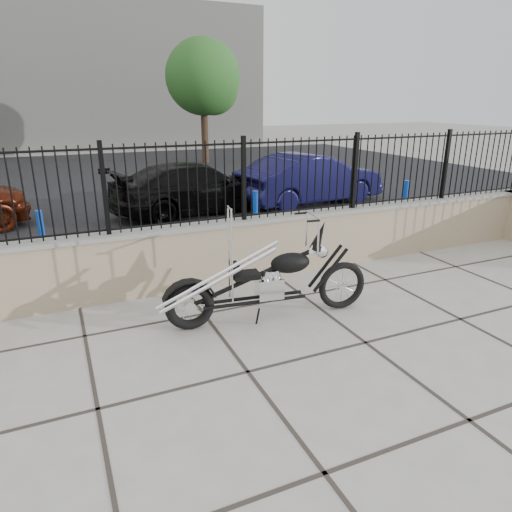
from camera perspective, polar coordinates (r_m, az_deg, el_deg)
The scene contains 12 objects.
ground_plane at distance 4.92m, azimuth -1.02°, elevation -14.29°, with size 90.00×90.00×0.00m, color #99968E.
parking_lot at distance 16.60m, azimuth -18.29°, elevation 8.57°, with size 30.00×30.00×0.00m, color black.
retaining_wall at distance 6.86m, azimuth -9.20°, elevation -0.19°, with size 14.00×0.36×0.96m, color gray.
iron_fence at distance 6.59m, azimuth -9.70°, elevation 8.72°, with size 14.00×0.08×1.20m, color black.
background_building at distance 30.37m, azimuth -22.28°, elevation 20.01°, with size 22.00×6.00×8.00m, color beige.
chopper_motorcycle at distance 5.69m, azimuth 1.22°, elevation -0.89°, with size 2.56×0.45×1.54m, color black, non-canonical shape.
car_black at distance 11.61m, azimuth -7.58°, elevation 8.43°, with size 1.75×4.30×1.25m, color black.
car_blue at distance 12.60m, azimuth 6.84°, elevation 9.54°, with size 1.44×4.13×1.36m, color #0F0F38.
bollard_a at distance 8.78m, azimuth -25.16°, elevation 2.29°, with size 0.11×0.11×0.91m, color #0C43BF.
bollard_b at distance 9.49m, azimuth -0.08°, elevation 5.34°, with size 0.11×0.11×0.95m, color #0A46A3.
bollard_c at distance 11.17m, azimuth 18.12°, elevation 6.51°, with size 0.12×0.12×0.96m, color #0C31BD.
tree_right at distance 21.29m, azimuth -6.68°, elevation 21.74°, with size 3.23×3.23×5.45m.
Camera 1 is at (-1.59, -3.80, 2.69)m, focal length 32.00 mm.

